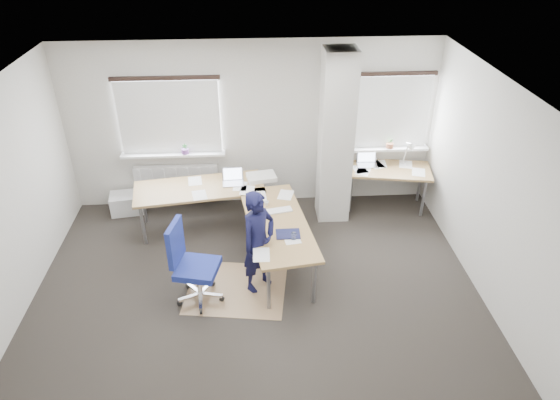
{
  "coord_description": "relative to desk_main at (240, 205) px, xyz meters",
  "views": [
    {
      "loc": [
        -0.02,
        -5.1,
        4.58
      ],
      "look_at": [
        0.36,
        0.9,
        0.94
      ],
      "focal_mm": 32.0,
      "sensor_mm": 36.0,
      "label": 1
    }
  ],
  "objects": [
    {
      "name": "person",
      "position": [
        0.25,
        -1.01,
        0.04
      ],
      "size": [
        0.63,
        0.62,
        1.47
      ],
      "primitive_type": "imported",
      "rotation": [
        0.0,
        0.0,
        0.75
      ],
      "color": "black",
      "rests_on": "ground"
    },
    {
      "name": "floor_mat",
      "position": [
        -0.06,
        -1.07,
        -0.69
      ],
      "size": [
        1.46,
        1.29,
        0.01
      ],
      "primitive_type": "cube",
      "rotation": [
        0.0,
        0.0,
        -0.14
      ],
      "color": "#9B7954",
      "rests_on": "ground"
    },
    {
      "name": "white_crate",
      "position": [
        -1.92,
        1.04,
        -0.53
      ],
      "size": [
        0.6,
        0.46,
        0.33
      ],
      "primitive_type": "cube",
      "rotation": [
        0.0,
        0.0,
        0.15
      ],
      "color": "white",
      "rests_on": "ground"
    },
    {
      "name": "desk_side",
      "position": [
        2.47,
        0.94,
        -0.01
      ],
      "size": [
        1.5,
        0.93,
        1.22
      ],
      "rotation": [
        0.0,
        0.0,
        -0.17
      ],
      "color": "olive",
      "rests_on": "ground"
    },
    {
      "name": "task_chair",
      "position": [
        -0.58,
        -1.23,
        -0.37
      ],
      "size": [
        0.65,
        0.64,
        1.17
      ],
      "rotation": [
        0.0,
        0.0,
        -0.23
      ],
      "color": "navy",
      "rests_on": "ground"
    },
    {
      "name": "ground",
      "position": [
        0.22,
        -1.21,
        -0.69
      ],
      "size": [
        6.0,
        6.0,
        0.0
      ],
      "primitive_type": "plane",
      "color": "black",
      "rests_on": "ground"
    },
    {
      "name": "desk_main",
      "position": [
        0.0,
        0.0,
        0.0
      ],
      "size": [
        2.75,
        2.63,
        0.96
      ],
      "rotation": [
        0.0,
        0.0,
        0.14
      ],
      "color": "olive",
      "rests_on": "ground"
    },
    {
      "name": "room_shell",
      "position": [
        0.4,
        -0.76,
        1.05
      ],
      "size": [
        6.04,
        5.04,
        2.82
      ],
      "color": "#BCB6AC",
      "rests_on": "ground"
    }
  ]
}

